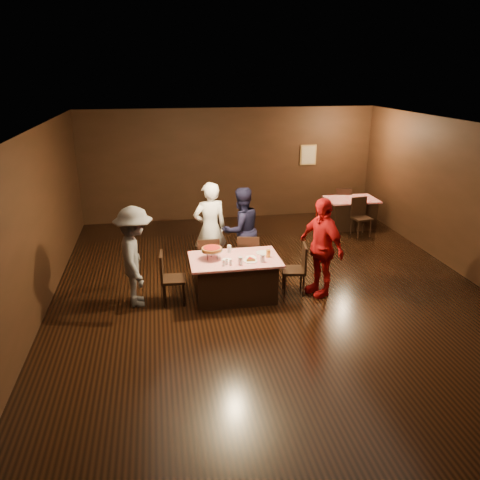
# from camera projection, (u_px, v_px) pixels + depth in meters

# --- Properties ---
(room) EXTENTS (10.00, 10.04, 3.02)m
(room) POSITION_uv_depth(u_px,v_px,m) (276.00, 182.00, 7.90)
(room) COLOR black
(room) RESTS_ON ground
(main_table) EXTENTS (1.60, 1.00, 0.77)m
(main_table) POSITION_uv_depth(u_px,v_px,m) (235.00, 278.00, 8.45)
(main_table) COLOR red
(main_table) RESTS_ON ground
(back_table) EXTENTS (1.30, 0.90, 0.77)m
(back_table) POSITION_uv_depth(u_px,v_px,m) (350.00, 213.00, 12.30)
(back_table) COLOR red
(back_table) RESTS_ON ground
(chair_far_left) EXTENTS (0.42, 0.42, 0.95)m
(chair_far_left) POSITION_uv_depth(u_px,v_px,m) (208.00, 259.00, 9.04)
(chair_far_left) COLOR black
(chair_far_left) RESTS_ON ground
(chair_far_right) EXTENTS (0.50, 0.50, 0.95)m
(chair_far_right) POSITION_uv_depth(u_px,v_px,m) (248.00, 257.00, 9.17)
(chair_far_right) COLOR black
(chair_far_right) RESTS_ON ground
(chair_end_left) EXTENTS (0.45, 0.45, 0.95)m
(chair_end_left) POSITION_uv_depth(u_px,v_px,m) (173.00, 278.00, 8.23)
(chair_end_left) COLOR black
(chair_end_left) RESTS_ON ground
(chair_end_right) EXTENTS (0.49, 0.49, 0.95)m
(chair_end_right) POSITION_uv_depth(u_px,v_px,m) (294.00, 269.00, 8.60)
(chair_end_right) COLOR black
(chair_end_right) RESTS_ON ground
(chair_back_near) EXTENTS (0.47, 0.47, 0.95)m
(chair_back_near) POSITION_uv_depth(u_px,v_px,m) (362.00, 217.00, 11.62)
(chair_back_near) COLOR black
(chair_back_near) RESTS_ON ground
(chair_back_far) EXTENTS (0.50, 0.50, 0.95)m
(chair_back_far) POSITION_uv_depth(u_px,v_px,m) (342.00, 204.00, 12.82)
(chair_back_far) COLOR black
(chair_back_far) RESTS_ON ground
(diner_white_jacket) EXTENTS (0.76, 0.58, 1.88)m
(diner_white_jacket) POSITION_uv_depth(u_px,v_px,m) (210.00, 228.00, 9.35)
(diner_white_jacket) COLOR white
(diner_white_jacket) RESTS_ON ground
(diner_navy_hoodie) EXTENTS (1.04, 0.93, 1.76)m
(diner_navy_hoodie) POSITION_uv_depth(u_px,v_px,m) (241.00, 230.00, 9.47)
(diner_navy_hoodie) COLOR black
(diner_navy_hoodie) RESTS_ON ground
(diner_grey_knit) EXTENTS (0.75, 1.20, 1.78)m
(diner_grey_knit) POSITION_uv_depth(u_px,v_px,m) (135.00, 257.00, 8.05)
(diner_grey_knit) COLOR #525256
(diner_grey_knit) RESTS_ON ground
(diner_red_shirt) EXTENTS (0.82, 1.16, 1.83)m
(diner_red_shirt) POSITION_uv_depth(u_px,v_px,m) (321.00, 247.00, 8.44)
(diner_red_shirt) COLOR #AE0E11
(diner_red_shirt) RESTS_ON ground
(pizza_stand) EXTENTS (0.38, 0.38, 0.22)m
(pizza_stand) POSITION_uv_depth(u_px,v_px,m) (212.00, 249.00, 8.23)
(pizza_stand) COLOR black
(pizza_stand) RESTS_ON main_table
(plate_with_slice) EXTENTS (0.25, 0.25, 0.06)m
(plate_with_slice) POSITION_uv_depth(u_px,v_px,m) (250.00, 260.00, 8.18)
(plate_with_slice) COLOR white
(plate_with_slice) RESTS_ON main_table
(plate_empty) EXTENTS (0.25, 0.25, 0.01)m
(plate_empty) POSITION_uv_depth(u_px,v_px,m) (263.00, 253.00, 8.54)
(plate_empty) COLOR white
(plate_empty) RESTS_ON main_table
(glass_front_left) EXTENTS (0.08, 0.08, 0.14)m
(glass_front_left) POSITION_uv_depth(u_px,v_px,m) (240.00, 261.00, 8.02)
(glass_front_left) COLOR silver
(glass_front_left) RESTS_ON main_table
(glass_front_right) EXTENTS (0.08, 0.08, 0.14)m
(glass_front_right) POSITION_uv_depth(u_px,v_px,m) (262.00, 258.00, 8.13)
(glass_front_right) COLOR silver
(glass_front_right) RESTS_ON main_table
(glass_amber) EXTENTS (0.08, 0.08, 0.14)m
(glass_amber) POSITION_uv_depth(u_px,v_px,m) (268.00, 253.00, 8.34)
(glass_amber) COLOR #BF7F26
(glass_amber) RESTS_ON main_table
(glass_back) EXTENTS (0.08, 0.08, 0.14)m
(glass_back) POSITION_uv_depth(u_px,v_px,m) (229.00, 249.00, 8.56)
(glass_back) COLOR silver
(glass_back) RESTS_ON main_table
(condiments) EXTENTS (0.17, 0.10, 0.09)m
(condiments) POSITION_uv_depth(u_px,v_px,m) (227.00, 263.00, 8.00)
(condiments) COLOR silver
(condiments) RESTS_ON main_table
(napkin_center) EXTENTS (0.19, 0.19, 0.01)m
(napkin_center) POSITION_uv_depth(u_px,v_px,m) (251.00, 257.00, 8.36)
(napkin_center) COLOR white
(napkin_center) RESTS_ON main_table
(napkin_left) EXTENTS (0.21, 0.21, 0.01)m
(napkin_left) POSITION_uv_depth(u_px,v_px,m) (227.00, 260.00, 8.24)
(napkin_left) COLOR white
(napkin_left) RESTS_ON main_table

